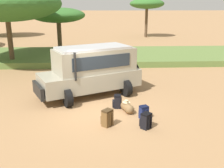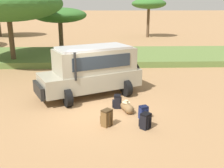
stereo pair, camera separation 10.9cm
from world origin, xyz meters
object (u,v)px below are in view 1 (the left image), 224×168
(safari_vehicle, at_px, (92,70))
(acacia_tree_far_right, at_px, (58,16))
(backpack_cluster_center, at_px, (107,118))
(acacia_tree_right_mid, at_px, (6,4))
(backpack_near_rear_wheel, at_px, (117,102))
(backpack_beside_front_wheel, at_px, (144,112))
(backpack_outermost, at_px, (146,121))
(duffel_bag_low_black_case, at_px, (127,107))
(acacia_tree_distant_right, at_px, (147,4))

(safari_vehicle, height_order, acacia_tree_far_right, acacia_tree_far_right)
(backpack_cluster_center, height_order, acacia_tree_right_mid, acacia_tree_right_mid)
(acacia_tree_right_mid, bearing_deg, backpack_near_rear_wheel, -50.43)
(backpack_beside_front_wheel, height_order, acacia_tree_far_right, acacia_tree_far_right)
(safari_vehicle, bearing_deg, backpack_near_rear_wheel, -57.64)
(backpack_outermost, bearing_deg, acacia_tree_far_right, 108.16)
(backpack_outermost, height_order, duffel_bag_low_black_case, backpack_outermost)
(acacia_tree_right_mid, bearing_deg, backpack_cluster_center, -57.35)
(acacia_tree_right_mid, xyz_separation_m, acacia_tree_far_right, (2.75, 5.77, -1.07))
(duffel_bag_low_black_case, xyz_separation_m, acacia_tree_far_right, (-4.92, 15.03, 3.14))
(duffel_bag_low_black_case, height_order, acacia_tree_distant_right, acacia_tree_distant_right)
(acacia_tree_distant_right, bearing_deg, backpack_cluster_center, -102.87)
(acacia_tree_far_right, bearing_deg, backpack_beside_front_wheel, -70.72)
(acacia_tree_distant_right, bearing_deg, backpack_beside_front_wheel, -100.03)
(backpack_near_rear_wheel, relative_size, acacia_tree_distant_right, 0.12)
(acacia_tree_right_mid, height_order, acacia_tree_far_right, acacia_tree_right_mid)
(acacia_tree_right_mid, xyz_separation_m, acacia_tree_distant_right, (12.88, 16.17, -0.08))
(backpack_outermost, distance_m, acacia_tree_right_mid, 14.20)
(safari_vehicle, xyz_separation_m, acacia_tree_right_mid, (-6.13, 7.00, 3.11))
(safari_vehicle, bearing_deg, duffel_bag_low_black_case, -55.82)
(backpack_cluster_center, distance_m, duffel_bag_low_black_case, 1.59)
(acacia_tree_right_mid, bearing_deg, acacia_tree_far_right, 64.54)
(backpack_near_rear_wheel, bearing_deg, backpack_outermost, -65.68)
(backpack_cluster_center, height_order, backpack_near_rear_wheel, backpack_cluster_center)
(backpack_outermost, bearing_deg, acacia_tree_right_mid, 127.08)
(acacia_tree_distant_right, bearing_deg, acacia_tree_right_mid, -128.53)
(backpack_near_rear_wheel, xyz_separation_m, acacia_tree_distant_right, (5.61, 24.97, 4.04))
(backpack_near_rear_wheel, xyz_separation_m, duffel_bag_low_black_case, (0.40, -0.46, -0.09))
(backpack_beside_front_wheel, bearing_deg, backpack_cluster_center, -158.27)
(backpack_outermost, xyz_separation_m, acacia_tree_distant_right, (4.69, 27.02, 4.03))
(safari_vehicle, xyz_separation_m, backpack_outermost, (2.06, -3.84, -1.00))
(backpack_cluster_center, distance_m, acacia_tree_distant_right, 27.72)
(backpack_cluster_center, distance_m, acacia_tree_far_right, 17.09)
(acacia_tree_right_mid, distance_m, acacia_tree_distant_right, 20.68)
(backpack_cluster_center, height_order, acacia_tree_far_right, acacia_tree_far_right)
(backpack_cluster_center, bearing_deg, backpack_beside_front_wheel, 21.73)
(safari_vehicle, xyz_separation_m, acacia_tree_distant_right, (6.75, 23.18, 3.03))
(backpack_cluster_center, xyz_separation_m, backpack_near_rear_wheel, (0.50, 1.77, -0.03))
(backpack_cluster_center, bearing_deg, backpack_near_rear_wheel, 74.24)
(duffel_bag_low_black_case, bearing_deg, acacia_tree_far_right, 108.13)
(backpack_near_rear_wheel, distance_m, backpack_outermost, 2.24)
(backpack_near_rear_wheel, distance_m, duffel_bag_low_black_case, 0.62)
(backpack_outermost, relative_size, acacia_tree_distant_right, 0.12)
(safari_vehicle, distance_m, acacia_tree_right_mid, 9.81)
(backpack_beside_front_wheel, xyz_separation_m, acacia_tree_far_right, (-5.51, 15.74, 3.08))
(backpack_cluster_center, distance_m, acacia_tree_right_mid, 13.20)
(backpack_cluster_center, relative_size, duffel_bag_low_black_case, 0.74)
(safari_vehicle, distance_m, acacia_tree_far_right, 13.37)
(duffel_bag_low_black_case, height_order, acacia_tree_far_right, acacia_tree_far_right)
(acacia_tree_right_mid, relative_size, acacia_tree_far_right, 1.69)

